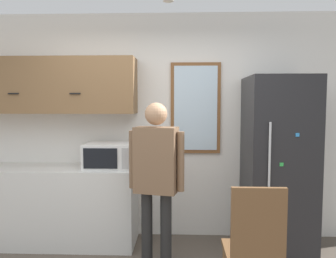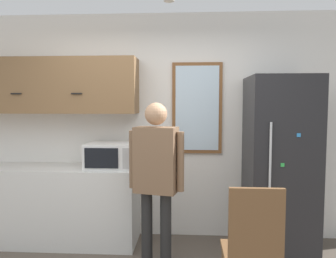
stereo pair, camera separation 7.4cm
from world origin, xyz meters
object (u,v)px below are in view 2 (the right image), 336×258
microwave (110,155)px  refrigerator (279,165)px  chair (253,245)px  person (156,169)px

microwave → refrigerator: size_ratio=0.27×
refrigerator → chair: refrigerator is taller
microwave → chair: size_ratio=0.51×
person → chair: 1.13m
chair → refrigerator: bearing=-113.3°
microwave → person: size_ratio=0.32×
person → refrigerator: 1.39m
refrigerator → chair: 1.32m
chair → person: bearing=-39.6°
person → refrigerator: size_ratio=0.85×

